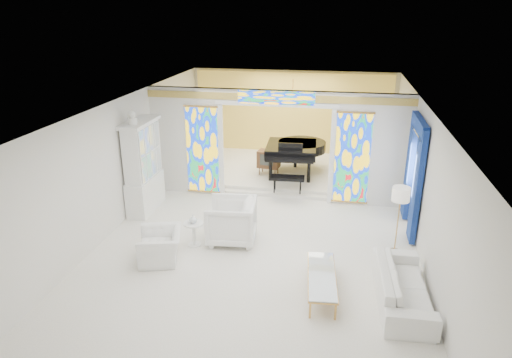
% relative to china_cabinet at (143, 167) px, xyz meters
% --- Properties ---
extents(floor, '(12.00, 12.00, 0.00)m').
position_rel_china_cabinet_xyz_m(floor, '(3.22, -0.60, -1.17)').
color(floor, white).
rests_on(floor, ground).
extents(ceiling, '(7.00, 12.00, 0.02)m').
position_rel_china_cabinet_xyz_m(ceiling, '(3.22, -0.60, 1.83)').
color(ceiling, white).
rests_on(ceiling, wall_back).
extents(wall_back, '(7.00, 0.02, 3.00)m').
position_rel_china_cabinet_xyz_m(wall_back, '(3.22, 5.40, 0.33)').
color(wall_back, silver).
rests_on(wall_back, floor).
extents(wall_front, '(7.00, 0.02, 3.00)m').
position_rel_china_cabinet_xyz_m(wall_front, '(3.22, -6.60, 0.33)').
color(wall_front, silver).
rests_on(wall_front, floor).
extents(wall_left, '(0.02, 12.00, 3.00)m').
position_rel_china_cabinet_xyz_m(wall_left, '(-0.28, -0.60, 0.33)').
color(wall_left, silver).
rests_on(wall_left, floor).
extents(wall_right, '(0.02, 12.00, 3.00)m').
position_rel_china_cabinet_xyz_m(wall_right, '(6.72, -0.60, 0.33)').
color(wall_right, silver).
rests_on(wall_right, floor).
extents(partition_wall, '(7.00, 0.22, 3.00)m').
position_rel_china_cabinet_xyz_m(partition_wall, '(3.22, 1.40, 0.48)').
color(partition_wall, silver).
rests_on(partition_wall, floor).
extents(stained_glass_left, '(0.90, 0.04, 2.40)m').
position_rel_china_cabinet_xyz_m(stained_glass_left, '(1.19, 1.29, 0.13)').
color(stained_glass_left, gold).
rests_on(stained_glass_left, partition_wall).
extents(stained_glass_right, '(0.90, 0.04, 2.40)m').
position_rel_china_cabinet_xyz_m(stained_glass_right, '(5.25, 1.29, 0.13)').
color(stained_glass_right, gold).
rests_on(stained_glass_right, partition_wall).
extents(stained_glass_transom, '(2.00, 0.04, 0.34)m').
position_rel_china_cabinet_xyz_m(stained_glass_transom, '(3.22, 1.29, 1.65)').
color(stained_glass_transom, gold).
rests_on(stained_glass_transom, partition_wall).
extents(alcove_platform, '(6.80, 3.80, 0.18)m').
position_rel_china_cabinet_xyz_m(alcove_platform, '(3.22, 3.50, -1.08)').
color(alcove_platform, white).
rests_on(alcove_platform, floor).
extents(gold_curtain_back, '(6.70, 0.10, 2.90)m').
position_rel_china_cabinet_xyz_m(gold_curtain_back, '(3.22, 5.28, 0.33)').
color(gold_curtain_back, '#E2C34E').
rests_on(gold_curtain_back, wall_back).
extents(chandelier, '(0.48, 0.48, 0.30)m').
position_rel_china_cabinet_xyz_m(chandelier, '(3.42, 3.40, 1.38)').
color(chandelier, '#C18D43').
rests_on(chandelier, ceiling).
extents(blue_drapes, '(0.14, 1.85, 2.65)m').
position_rel_china_cabinet_xyz_m(blue_drapes, '(6.62, 0.10, 0.41)').
color(blue_drapes, navy).
rests_on(blue_drapes, wall_right).
extents(china_cabinet, '(0.56, 1.46, 2.72)m').
position_rel_china_cabinet_xyz_m(china_cabinet, '(0.00, 0.00, 0.00)').
color(china_cabinet, white).
rests_on(china_cabinet, floor).
extents(armchair_left, '(1.11, 1.20, 0.64)m').
position_rel_china_cabinet_xyz_m(armchair_left, '(1.34, -2.37, -0.85)').
color(armchair_left, white).
rests_on(armchair_left, floor).
extents(armchair_right, '(1.18, 1.15, 0.98)m').
position_rel_china_cabinet_xyz_m(armchair_right, '(2.60, -1.28, -0.68)').
color(armchair_right, white).
rests_on(armchair_right, floor).
extents(sofa, '(0.95, 2.26, 0.65)m').
position_rel_china_cabinet_xyz_m(sofa, '(6.17, -2.95, -0.84)').
color(sofa, white).
rests_on(sofa, floor).
extents(side_table, '(0.54, 0.54, 0.55)m').
position_rel_china_cabinet_xyz_m(side_table, '(1.84, -1.65, -0.81)').
color(side_table, white).
rests_on(side_table, floor).
extents(vase, '(0.22, 0.22, 0.19)m').
position_rel_china_cabinet_xyz_m(vase, '(1.84, -1.65, -0.52)').
color(vase, white).
rests_on(vase, side_table).
extents(coffee_table, '(0.65, 1.72, 0.38)m').
position_rel_china_cabinet_xyz_m(coffee_table, '(4.72, -2.94, -0.83)').
color(coffee_table, silver).
rests_on(coffee_table, floor).
extents(floor_lamp, '(0.49, 0.49, 1.51)m').
position_rel_china_cabinet_xyz_m(floor_lamp, '(6.21, -1.13, 0.12)').
color(floor_lamp, '#C18D43').
rests_on(floor_lamp, floor).
extents(grand_piano, '(1.84, 2.88, 1.13)m').
position_rel_china_cabinet_xyz_m(grand_piano, '(3.60, 3.07, -0.23)').
color(grand_piano, black).
rests_on(grand_piano, alcove_platform).
extents(tv_console, '(0.70, 0.53, 0.75)m').
position_rel_china_cabinet_xyz_m(tv_console, '(2.81, 2.76, -0.50)').
color(tv_console, brown).
rests_on(tv_console, alcove_platform).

